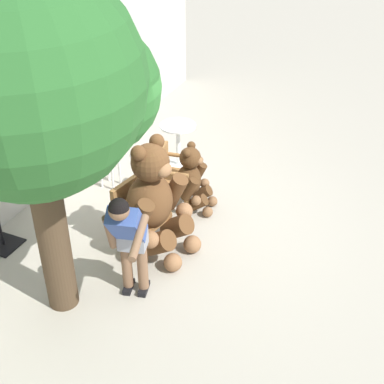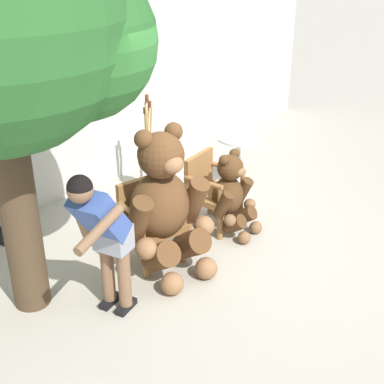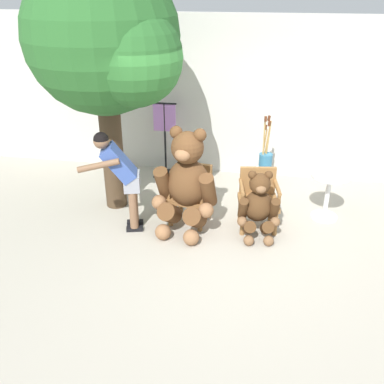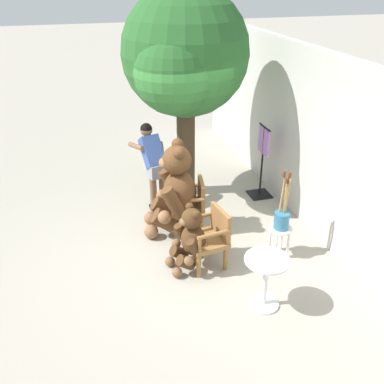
{
  "view_description": "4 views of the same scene",
  "coord_description": "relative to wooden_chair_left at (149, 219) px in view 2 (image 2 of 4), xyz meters",
  "views": [
    {
      "loc": [
        -5.18,
        -2.37,
        4.26
      ],
      "look_at": [
        -0.08,
        -0.09,
        0.68
      ],
      "focal_mm": 50.0,
      "sensor_mm": 36.0,
      "label": 1
    },
    {
      "loc": [
        -3.77,
        -3.13,
        3.14
      ],
      "look_at": [
        -0.26,
        0.07,
        0.82
      ],
      "focal_mm": 50.0,
      "sensor_mm": 36.0,
      "label": 2
    },
    {
      "loc": [
        0.48,
        -5.12,
        3.31
      ],
      "look_at": [
        -0.4,
        -0.01,
        0.7
      ],
      "focal_mm": 40.0,
      "sensor_mm": 36.0,
      "label": 3
    },
    {
      "loc": [
        5.29,
        -1.16,
        3.85
      ],
      "look_at": [
        -0.13,
        0.37,
        0.87
      ],
      "focal_mm": 40.0,
      "sensor_mm": 36.0,
      "label": 4
    }
  ],
  "objects": [
    {
      "name": "wooden_chair_left",
      "position": [
        0.0,
        0.0,
        0.0
      ],
      "size": [
        0.64,
        0.61,
        0.86
      ],
      "color": "olive",
      "rests_on": "ground"
    },
    {
      "name": "round_side_table",
      "position": [
        2.01,
        0.4,
        -0.01
      ],
      "size": [
        0.56,
        0.56,
        0.72
      ],
      "color": "white",
      "rests_on": "ground"
    },
    {
      "name": "person_visitor",
      "position": [
        -0.92,
        -0.42,
        0.43
      ],
      "size": [
        0.78,
        0.61,
        1.48
      ],
      "color": "black",
      "rests_on": "ground"
    },
    {
      "name": "teddy_bear_large",
      "position": [
        -0.02,
        -0.26,
        0.28
      ],
      "size": [
        0.94,
        0.93,
        1.52
      ],
      "color": "brown",
      "rests_on": "ground"
    },
    {
      "name": "teddy_bear_small",
      "position": [
        1.0,
        -0.29,
        0.02
      ],
      "size": [
        0.6,
        0.6,
        0.99
      ],
      "color": "#4C3019",
      "rests_on": "ground"
    },
    {
      "name": "brush_bucket",
      "position": [
        1.06,
        1.07,
        0.19
      ],
      "size": [
        0.22,
        0.22,
        0.9
      ],
      "color": "teal",
      "rests_on": "white_stool"
    },
    {
      "name": "back_wall",
      "position": [
        0.49,
        1.94,
        0.94
      ],
      "size": [
        10.0,
        0.16,
        2.8
      ],
      "primitive_type": "cube",
      "color": "beige",
      "rests_on": "ground"
    },
    {
      "name": "clothing_display_stand",
      "position": [
        -0.75,
        1.56,
        0.26
      ],
      "size": [
        0.44,
        0.4,
        1.36
      ],
      "color": "black",
      "rests_on": "ground"
    },
    {
      "name": "patio_tree",
      "position": [
        -1.18,
        0.21,
        2.06
      ],
      "size": [
        2.24,
        2.14,
        3.66
      ],
      "color": "#473523",
      "rests_on": "ground"
    },
    {
      "name": "ground_plane",
      "position": [
        0.49,
        -0.46,
        -0.46
      ],
      "size": [
        60.0,
        60.0,
        0.0
      ],
      "primitive_type": "plane",
      "color": "#A8A091"
    },
    {
      "name": "wooden_chair_right",
      "position": [
        0.98,
        0.0,
        0.0
      ],
      "size": [
        0.63,
        0.6,
        0.86
      ],
      "color": "olive",
      "rests_on": "ground"
    },
    {
      "name": "white_stool",
      "position": [
        1.06,
        1.07,
        -0.11
      ],
      "size": [
        0.34,
        0.34,
        0.46
      ],
      "color": "white",
      "rests_on": "ground"
    }
  ]
}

